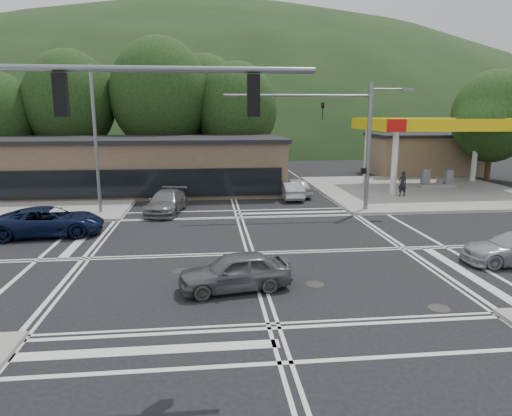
{
  "coord_description": "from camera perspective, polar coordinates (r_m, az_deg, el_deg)",
  "views": [
    {
      "loc": [
        -1.86,
        -19.52,
        6.2
      ],
      "look_at": [
        0.59,
        3.23,
        1.4
      ],
      "focal_mm": 32.0,
      "sensor_mm": 36.0,
      "label": 1
    }
  ],
  "objects": [
    {
      "name": "car_blue_west",
      "position": [
        25.63,
        -24.41,
        -1.53
      ],
      "size": [
        5.53,
        2.92,
        1.48
      ],
      "primitive_type": "imported",
      "rotation": [
        0.0,
        0.0,
        1.66
      ],
      "color": "#0B1433",
      "rests_on": "ground"
    },
    {
      "name": "sidewalk_nw",
      "position": [
        37.44,
        -26.6,
        1.17
      ],
      "size": [
        16.0,
        16.0,
        0.15
      ],
      "primitive_type": "cube",
      "color": "gray",
      "rests_on": "ground"
    },
    {
      "name": "ground",
      "position": [
        20.57,
        -0.68,
        -5.7
      ],
      "size": [
        120.0,
        120.0,
        0.0
      ],
      "primitive_type": "plane",
      "color": "black",
      "rests_on": "ground"
    },
    {
      "name": "tree_n_a",
      "position": [
        45.19,
        -22.25,
        12.18
      ],
      "size": [
        8.0,
        8.0,
        11.75
      ],
      "color": "#382619",
      "rests_on": "ground"
    },
    {
      "name": "commercial_row",
      "position": [
        37.27,
        -15.65,
        4.94
      ],
      "size": [
        24.0,
        8.0,
        4.0
      ],
      "primitive_type": "cube",
      "color": "brown",
      "rests_on": "ground"
    },
    {
      "name": "tree_n_b",
      "position": [
        43.75,
        -11.92,
        13.69
      ],
      "size": [
        9.0,
        9.0,
        12.98
      ],
      "color": "#382619",
      "rests_on": "ground"
    },
    {
      "name": "sidewalk_ne",
      "position": [
        38.9,
        19.64,
        2.1
      ],
      "size": [
        16.0,
        16.0,
        0.15
      ],
      "primitive_type": "cube",
      "color": "gray",
      "rests_on": "ground"
    },
    {
      "name": "signal_mast_sw",
      "position": [
        12.24,
        -27.98,
        5.4
      ],
      "size": [
        9.14,
        0.28,
        8.0
      ],
      "color": "slate",
      "rests_on": "ground"
    },
    {
      "name": "car_queue_b",
      "position": [
        34.61,
        4.96,
        2.65
      ],
      "size": [
        2.12,
        4.24,
        1.39
      ],
      "primitive_type": "imported",
      "rotation": [
        0.0,
        0.0,
        3.26
      ],
      "color": "beige",
      "rests_on": "ground"
    },
    {
      "name": "car_northbound",
      "position": [
        29.16,
        -11.15,
        0.74
      ],
      "size": [
        2.72,
        5.05,
        1.39
      ],
      "primitive_type": "imported",
      "rotation": [
        0.0,
        0.0,
        -0.17
      ],
      "color": "slate",
      "rests_on": "ground"
    },
    {
      "name": "car_grey_center",
      "position": [
        16.34,
        -2.66,
        -7.91
      ],
      "size": [
        4.2,
        2.26,
        1.36
      ],
      "primitive_type": "imported",
      "rotation": [
        0.0,
        0.0,
        -1.4
      ],
      "color": "#595A5D",
      "rests_on": "ground"
    },
    {
      "name": "car_queue_a",
      "position": [
        33.4,
        4.4,
        2.23
      ],
      "size": [
        1.38,
        3.88,
        1.28
      ],
      "primitive_type": "imported",
      "rotation": [
        0.0,
        0.0,
        3.14
      ],
      "color": "#A7A8AE",
      "rests_on": "ground"
    },
    {
      "name": "signal_mast_ne",
      "position": [
        29.11,
        11.62,
        9.39
      ],
      "size": [
        11.65,
        0.3,
        8.0
      ],
      "color": "slate",
      "rests_on": "ground"
    },
    {
      "name": "hill_north",
      "position": [
        109.71,
        -5.22,
        8.56
      ],
      "size": [
        252.0,
        126.0,
        140.0
      ],
      "primitive_type": "ellipsoid",
      "color": "#1E3618",
      "rests_on": "ground"
    },
    {
      "name": "pedestrian",
      "position": [
        35.23,
        17.83,
        2.9
      ],
      "size": [
        0.71,
        0.5,
        1.83
      ],
      "primitive_type": "imported",
      "rotation": [
        0.0,
        0.0,
        3.23
      ],
      "color": "black",
      "rests_on": "sidewalk_ne"
    },
    {
      "name": "tree_n_e",
      "position": [
        47.53,
        -6.48,
        12.91
      ],
      "size": [
        8.4,
        8.4,
        11.98
      ],
      "color": "#382619",
      "rests_on": "ground"
    },
    {
      "name": "tree_ne",
      "position": [
        47.23,
        27.52,
        10.1
      ],
      "size": [
        7.2,
        7.2,
        9.99
      ],
      "color": "#382619",
      "rests_on": "ground"
    },
    {
      "name": "convenience_store",
      "position": [
        49.78,
        20.05,
        6.18
      ],
      "size": [
        10.0,
        6.0,
        3.8
      ],
      "primitive_type": "cube",
      "color": "#846B4F",
      "rests_on": "ground"
    },
    {
      "name": "streetlight_nw",
      "position": [
        29.29,
        -19.37,
        8.94
      ],
      "size": [
        2.5,
        0.25,
        9.0
      ],
      "color": "slate",
      "rests_on": "ground"
    },
    {
      "name": "gas_station_canopy",
      "position": [
        40.22,
        22.11,
        9.34
      ],
      "size": [
        12.32,
        8.34,
        5.75
      ],
      "color": "silver",
      "rests_on": "ground"
    },
    {
      "name": "tree_n_c",
      "position": [
        43.61,
        -2.44,
        12.22
      ],
      "size": [
        7.6,
        7.6,
        10.87
      ],
      "color": "#382619",
      "rests_on": "ground"
    }
  ]
}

